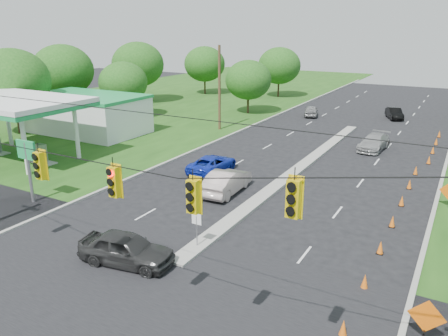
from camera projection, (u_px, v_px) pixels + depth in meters
The scene contains 35 objects.
ground at pixel (115, 312), 17.26m from camera, with size 160.00×160.00×0.00m, color black.
grass_left at pixel (36, 130), 47.84m from camera, with size 40.00×160.00×0.06m, color #1E4714.
cross_street at pixel (115, 312), 17.26m from camera, with size 160.00×14.00×0.02m, color black.
curb_left at pixel (239, 132), 46.85m from camera, with size 0.25×110.00×0.16m, color gray.
curb_right at pixel (448, 159), 37.42m from camera, with size 0.25×110.00×0.16m, color gray.
median at pixel (299, 169), 34.67m from camera, with size 1.00×34.00×0.18m, color gray.
median_sign at pixel (197, 222), 21.78m from camera, with size 0.55×0.06×2.05m.
signal_span at pixel (83, 204), 14.92m from camera, with size 25.60×0.32×9.00m.
utility_pole_far_left at pixel (219, 89), 46.58m from camera, with size 0.28×0.28×9.00m, color #422D1C.
gas_station at pixel (77, 112), 44.28m from camera, with size 18.40×19.70×5.20m.
cone_0 at pixel (343, 328), 15.80m from camera, with size 0.32×0.32×0.70m, color orange.
cone_1 at pixel (365, 281), 18.70m from camera, with size 0.32×0.32×0.70m, color orange.
cone_2 at pixel (380, 247), 21.60m from camera, with size 0.32×0.32×0.70m, color orange.
cone_3 at pixel (392, 221), 24.51m from camera, with size 0.32×0.32×0.70m, color orange.
cone_4 at pixel (402, 201), 27.41m from camera, with size 0.32×0.32×0.70m, color orange.
cone_5 at pixel (410, 184), 30.31m from camera, with size 0.32×0.32×0.70m, color orange.
cone_6 at pixel (416, 170), 33.21m from camera, with size 0.32×0.32×0.70m, color orange.
cone_7 at pixel (429, 160), 35.83m from camera, with size 0.32×0.32×0.70m, color orange.
cone_8 at pixel (433, 150), 38.74m from camera, with size 0.32×0.32×0.70m, color orange.
cone_9 at pixel (436, 141), 41.64m from camera, with size 0.32×0.32×0.70m, color orange.
cone_10 at pixel (439, 134), 44.54m from camera, with size 0.32×0.32×0.70m, color orange.
work_sign_0 at pixel (426, 318), 15.20m from camera, with size 1.27×0.58×1.37m.
tree_1 at pixel (12, 80), 44.47m from camera, with size 7.56×7.56×8.82m.
tree_2 at pixel (123, 83), 52.93m from camera, with size 5.88×5.88×6.86m.
tree_3 at pixel (138, 64), 63.64m from camera, with size 7.56×7.56×8.82m.
tree_4 at pixel (205, 64), 71.92m from camera, with size 6.72×6.72×7.84m.
tree_5 at pixel (248, 80), 55.63m from camera, with size 5.88×5.88×6.86m.
tree_6 at pixel (279, 66), 68.81m from camera, with size 6.72×6.72×7.84m.
tree_14 at pixel (63, 70), 54.63m from camera, with size 7.56×7.56×8.82m.
black_sedan at pixel (126, 249), 20.54m from camera, with size 1.86×4.62×1.58m, color #292929.
white_sedan at pixel (227, 181), 29.50m from camera, with size 1.71×4.89×1.61m, color #B9A5A0.
blue_pickup at pixel (212, 164), 33.75m from camera, with size 2.21×4.80×1.33m, color #142AB1.
silver_car_far at pixel (374, 142), 39.92m from camera, with size 1.99×4.90×1.42m, color gray.
silver_car_oncoming at pixel (311, 111), 55.09m from camera, with size 1.61×4.00×1.36m, color gray.
dark_car_receding at pixel (394, 113), 53.48m from camera, with size 1.42×4.09×1.35m, color black.
Camera 1 is at (10.95, -10.67, 10.74)m, focal length 35.00 mm.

